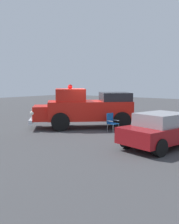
{
  "coord_description": "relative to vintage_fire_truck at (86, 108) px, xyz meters",
  "views": [
    {
      "loc": [
        -10.26,
        12.3,
        2.76
      ],
      "look_at": [
        -0.26,
        -0.41,
        0.94
      ],
      "focal_mm": 43.51,
      "sensor_mm": 36.0,
      "label": 1
    }
  ],
  "objects": [
    {
      "name": "vintage_fire_truck",
      "position": [
        0.0,
        0.0,
        0.0
      ],
      "size": [
        5.76,
        5.73,
        2.59
      ],
      "color": "black",
      "rests_on": "ground"
    },
    {
      "name": "lawn_chair_by_car",
      "position": [
        -1.97,
        0.16,
        -0.61
      ],
      "size": [
        0.58,
        0.59,
        1.02
      ],
      "color": "#B7BABF",
      "rests_on": "ground"
    },
    {
      "name": "classic_hot_rod",
      "position": [
        -5.7,
        1.64,
        -0.45
      ],
      "size": [
        2.81,
        4.67,
        1.46
      ],
      "color": "black",
      "rests_on": "ground"
    },
    {
      "name": "ground_plane",
      "position": [
        0.09,
        0.24,
        -1.2
      ],
      "size": [
        60.0,
        60.0,
        0.0
      ],
      "primitive_type": "plane",
      "color": "#424244"
    }
  ]
}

